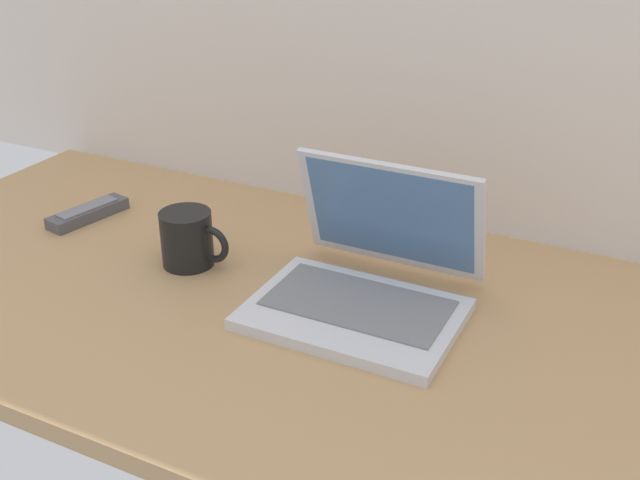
% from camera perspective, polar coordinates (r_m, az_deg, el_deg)
% --- Properties ---
extents(desk, '(1.60, 0.76, 0.03)m').
position_cam_1_polar(desk, '(1.20, -2.37, -5.27)').
color(desk, tan).
rests_on(desk, ground).
extents(laptop, '(0.31, 0.28, 0.21)m').
position_cam_1_polar(laptop, '(1.16, 3.54, -2.85)').
color(laptop, silver).
rests_on(laptop, desk).
extents(coffee_mug, '(0.13, 0.09, 0.09)m').
position_cam_1_polar(coffee_mug, '(1.29, -9.79, 0.14)').
color(coffee_mug, black).
rests_on(coffee_mug, desk).
extents(remote_control_near, '(0.08, 0.17, 0.02)m').
position_cam_1_polar(remote_control_near, '(1.52, -16.91, 1.95)').
color(remote_control_near, '#4C4C51').
rests_on(remote_control_near, desk).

